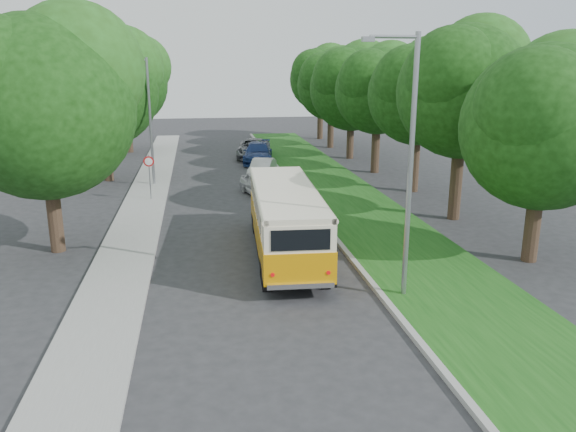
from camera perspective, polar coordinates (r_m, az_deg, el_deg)
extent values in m
plane|color=#2A2A2D|center=(19.58, -2.96, -6.15)|extent=(120.00, 120.00, 0.00)
cube|color=gray|center=(24.81, 4.04, -1.34)|extent=(0.20, 70.00, 0.15)
cube|color=#174913|center=(25.44, 9.21, -1.11)|extent=(4.50, 70.00, 0.13)
cube|color=gray|center=(24.36, -15.59, -2.23)|extent=(2.20, 70.00, 0.12)
cylinder|color=#332319|center=(22.46, 23.67, -0.15)|extent=(0.56, 0.56, 3.35)
sphere|color=#11340B|center=(21.90, 24.58, 8.16)|extent=(5.85, 5.85, 5.85)
sphere|color=#11340B|center=(22.87, 26.28, 11.17)|extent=(4.38, 4.38, 4.38)
sphere|color=#11340B|center=(20.75, 23.87, 9.96)|extent=(4.09, 4.09, 4.09)
cylinder|color=#332319|center=(27.36, 16.75, 4.04)|extent=(0.56, 0.56, 4.26)
sphere|color=#11340B|center=(26.93, 17.37, 11.94)|extent=(5.98, 5.98, 5.98)
sphere|color=#11340B|center=(27.91, 19.00, 14.36)|extent=(4.49, 4.49, 4.49)
sphere|color=#11340B|center=(25.85, 16.42, 13.56)|extent=(4.19, 4.19, 4.19)
cylinder|color=#332319|center=(32.92, 12.75, 5.83)|extent=(0.56, 0.56, 3.95)
sphere|color=#11340B|center=(32.56, 13.11, 11.95)|extent=(5.61, 5.61, 5.61)
sphere|color=#11340B|center=(33.42, 14.47, 13.86)|extent=(4.21, 4.21, 4.21)
sphere|color=#11340B|center=(31.57, 12.22, 13.18)|extent=(3.92, 3.92, 3.92)
cylinder|color=#332319|center=(38.38, 8.90, 7.24)|extent=(0.56, 0.56, 3.86)
sphere|color=#11340B|center=(38.06, 9.11, 12.43)|extent=(5.64, 5.64, 5.64)
sphere|color=#11340B|center=(38.88, 10.34, 14.10)|extent=(4.23, 4.23, 4.23)
sphere|color=#11340B|center=(37.11, 8.23, 13.49)|extent=(3.95, 3.95, 3.95)
cylinder|color=#332319|center=(44.06, 6.35, 8.15)|extent=(0.56, 0.56, 3.58)
sphere|color=#11340B|center=(43.78, 6.49, 12.75)|extent=(6.36, 6.36, 6.36)
sphere|color=#11340B|center=(44.66, 7.73, 14.39)|extent=(4.77, 4.77, 4.77)
sphere|color=#11340B|center=(42.74, 5.54, 13.78)|extent=(4.45, 4.45, 4.45)
cylinder|color=#332319|center=(49.80, 4.36, 9.06)|extent=(0.56, 0.56, 3.68)
sphere|color=#11340B|center=(49.55, 4.44, 13.05)|extent=(5.91, 5.91, 5.91)
sphere|color=#11340B|center=(50.34, 5.49, 14.40)|extent=(4.43, 4.43, 4.43)
sphere|color=#11340B|center=(48.61, 3.62, 13.89)|extent=(4.14, 4.14, 4.14)
cylinder|color=#332319|center=(55.68, 3.29, 9.91)|extent=(0.56, 0.56, 4.05)
sphere|color=#11340B|center=(55.47, 3.35, 13.68)|extent=(5.97, 5.97, 5.97)
sphere|color=#11340B|center=(56.26, 4.31, 14.90)|extent=(4.48, 4.48, 4.48)
sphere|color=#11340B|center=(54.54, 2.59, 14.45)|extent=(4.18, 4.18, 4.18)
cylinder|color=#332319|center=(23.43, -22.72, 0.97)|extent=(0.56, 0.56, 3.68)
sphere|color=#11340B|center=(22.88, -23.67, 10.01)|extent=(6.80, 6.80, 6.80)
sphere|color=#11340B|center=(23.24, -20.71, 13.73)|extent=(5.10, 5.10, 5.10)
sphere|color=#11340B|center=(22.30, -27.02, 11.74)|extent=(4.76, 4.76, 4.76)
cylinder|color=#332319|center=(36.95, -17.90, 6.24)|extent=(0.56, 0.56, 3.68)
sphere|color=#11340B|center=(36.60, -18.38, 11.98)|extent=(6.80, 6.80, 6.80)
sphere|color=#11340B|center=(37.08, -16.53, 14.26)|extent=(5.10, 5.10, 5.10)
sphere|color=#11340B|center=(35.91, -20.35, 13.13)|extent=(4.76, 4.76, 4.76)
cylinder|color=#332319|center=(48.75, -15.90, 8.40)|extent=(0.56, 0.56, 3.68)
sphere|color=#11340B|center=(48.49, -16.22, 12.75)|extent=(6.80, 6.80, 6.80)
sphere|color=#11340B|center=(49.02, -14.82, 14.46)|extent=(5.10, 5.10, 5.10)
sphere|color=#11340B|center=(47.75, -17.66, 13.64)|extent=(4.76, 4.76, 4.76)
cylinder|color=gray|center=(17.12, 12.32, 4.34)|extent=(0.16, 0.16, 8.00)
cylinder|color=gray|center=(16.60, 10.74, 17.47)|extent=(1.40, 0.10, 0.10)
cube|color=gray|center=(16.37, 8.13, 17.36)|extent=(0.35, 0.16, 0.14)
cylinder|color=gray|center=(34.41, -13.80, 9.14)|extent=(0.16, 0.16, 7.50)
cylinder|color=gray|center=(34.31, -15.40, 15.05)|extent=(1.40, 0.10, 0.10)
cube|color=gray|center=(34.39, -16.67, 14.85)|extent=(0.35, 0.16, 0.14)
cylinder|color=gray|center=(30.81, -13.86, 3.76)|extent=(0.06, 0.06, 2.50)
cone|color=red|center=(30.61, -13.97, 5.40)|extent=(0.56, 0.02, 0.56)
cone|color=white|center=(30.60, -13.98, 5.39)|extent=(0.40, 0.02, 0.40)
imported|color=#B1B1B6|center=(31.42, -2.85, 3.21)|extent=(2.35, 3.83, 1.22)
imported|color=silver|center=(36.34, -2.64, 4.85)|extent=(2.35, 3.91, 1.22)
imported|color=navy|center=(41.95, -3.08, 6.42)|extent=(2.77, 5.36, 1.49)
imported|color=slate|center=(44.27, -3.50, 6.86)|extent=(3.23, 5.58, 1.46)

